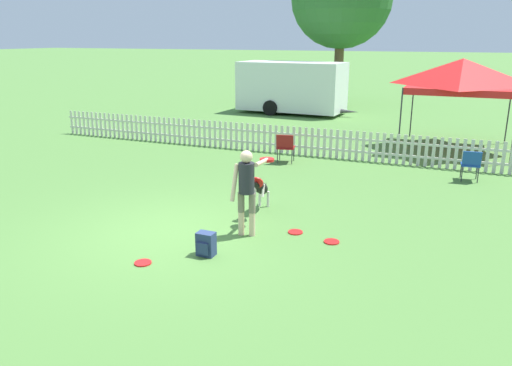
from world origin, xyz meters
name	(u,v)px	position (x,y,z in m)	size (l,w,h in m)	color
ground_plane	(172,232)	(0.00, 0.00, 0.00)	(240.00, 240.00, 0.00)	#4C7A38
handler_person	(248,183)	(1.32, 0.46, 0.97)	(0.50, 1.02, 1.56)	beige
leaping_dog	(261,188)	(1.08, 1.66, 0.52)	(0.43, 1.16, 0.87)	black
frisbee_near_handler	(143,263)	(0.29, -1.30, 0.01)	(0.27, 0.27, 0.02)	red
frisbee_near_dog	(332,242)	(2.82, 0.69, 0.01)	(0.27, 0.27, 0.02)	red
frisbee_midfield	(295,232)	(2.10, 0.86, 0.01)	(0.27, 0.27, 0.02)	red
backpack_on_grass	(206,244)	(1.06, -0.64, 0.20)	(0.29, 0.24, 0.40)	navy
picket_fence	(294,140)	(0.00, 6.86, 0.43)	(17.39, 0.04, 0.85)	beige
folding_chair_blue_left	(285,146)	(0.13, 5.75, 0.50)	(0.57, 0.58, 0.83)	#333338
folding_chair_center	(471,163)	(4.96, 5.76, 0.47)	(0.47, 0.49, 0.78)	#333338
canopy_tent_main	(462,75)	(4.45, 9.61, 2.31)	(3.11, 3.11, 2.81)	#333338
equipment_trailer	(291,86)	(-2.87, 14.84, 1.24)	(5.65, 2.29, 2.34)	white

